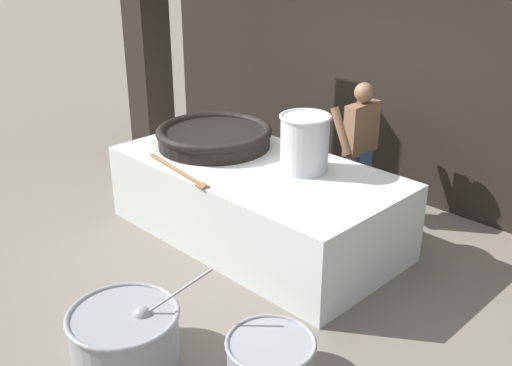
% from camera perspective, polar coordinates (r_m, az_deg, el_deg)
% --- Properties ---
extents(ground_plane, '(60.00, 60.00, 0.00)m').
position_cam_1_polar(ground_plane, '(6.93, 0.00, -5.02)').
color(ground_plane, slate).
extents(back_wall, '(7.77, 0.24, 3.51)m').
position_cam_1_polar(back_wall, '(7.99, 11.68, 11.80)').
color(back_wall, black).
rests_on(back_wall, ground_plane).
extents(support_pillar, '(0.45, 0.45, 3.51)m').
position_cam_1_polar(support_pillar, '(8.43, -10.28, 12.51)').
color(support_pillar, black).
rests_on(support_pillar, ground_plane).
extents(hearth_platform, '(3.26, 1.68, 0.88)m').
position_cam_1_polar(hearth_platform, '(6.73, 0.00, -1.72)').
color(hearth_platform, silver).
rests_on(hearth_platform, ground_plane).
extents(giant_wok_near, '(1.37, 1.37, 0.24)m').
position_cam_1_polar(giant_wok_near, '(7.09, -4.00, 4.50)').
color(giant_wok_near, black).
rests_on(giant_wok_near, hearth_platform).
extents(stock_pot, '(0.55, 0.55, 0.61)m').
position_cam_1_polar(stock_pot, '(6.32, 4.65, 3.91)').
color(stock_pot, '#B7B7BC').
rests_on(stock_pot, hearth_platform).
extents(stirring_paddle, '(1.13, 0.22, 0.04)m').
position_cam_1_polar(stirring_paddle, '(6.36, -7.26, 1.07)').
color(stirring_paddle, brown).
rests_on(stirring_paddle, hearth_platform).
extents(cook, '(0.39, 0.60, 1.65)m').
position_cam_1_polar(cook, '(7.18, 9.84, 3.53)').
color(cook, brown).
rests_on(cook, ground_plane).
extents(prep_bowl_vegetables, '(0.94, 1.05, 0.80)m').
position_cam_1_polar(prep_bowl_vegetables, '(5.15, -12.38, -13.70)').
color(prep_bowl_vegetables, gray).
rests_on(prep_bowl_vegetables, ground_plane).
extents(prep_bowl_meat, '(0.72, 0.72, 0.33)m').
position_cam_1_polar(prep_bowl_meat, '(4.89, 1.40, -16.19)').
color(prep_bowl_meat, gray).
rests_on(prep_bowl_meat, ground_plane).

